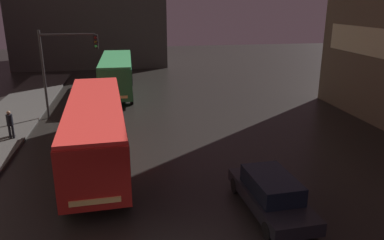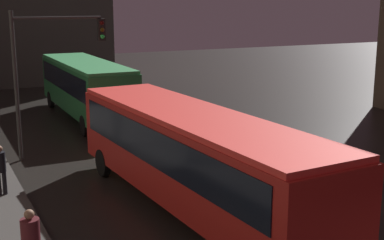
% 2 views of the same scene
% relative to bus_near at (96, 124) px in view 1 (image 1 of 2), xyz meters
% --- Properties ---
extents(bus_near, '(3.21, 12.14, 3.09)m').
position_rel_bus_near_xyz_m(bus_near, '(0.00, 0.00, 0.00)').
color(bus_near, '#AD1E19').
rests_on(bus_near, ground).
extents(bus_far, '(2.70, 10.67, 3.14)m').
position_rel_bus_near_xyz_m(bus_far, '(0.79, 14.60, 0.03)').
color(bus_far, '#236B38').
rests_on(bus_far, ground).
extents(car_taxi, '(2.06, 4.83, 1.48)m').
position_rel_bus_near_xyz_m(car_taxi, '(6.81, -6.18, -1.15)').
color(car_taxi, black).
rests_on(car_taxi, ground).
extents(pedestrian_mid, '(0.41, 0.41, 1.65)m').
position_rel_bus_near_xyz_m(pedestrian_mid, '(-5.09, 3.68, -0.79)').
color(pedestrian_mid, black).
rests_on(pedestrian_mid, sidewalk_left).
extents(traffic_light_main, '(3.77, 0.35, 5.96)m').
position_rel_bus_near_xyz_m(traffic_light_main, '(-2.49, 7.90, 2.18)').
color(traffic_light_main, '#2D2D2D').
rests_on(traffic_light_main, ground).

